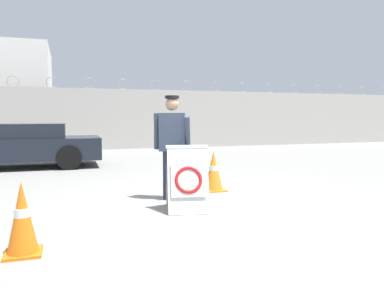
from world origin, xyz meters
name	(u,v)px	position (x,y,z in m)	size (l,w,h in m)	color
ground_plane	(224,205)	(0.00, 0.00, 0.00)	(90.00, 90.00, 0.00)	gray
perimeter_wall	(123,119)	(0.00, 11.15, 1.33)	(36.00, 0.30, 3.10)	#ADA8A0
barricade_sign	(187,178)	(-0.68, -0.13, 0.50)	(0.76, 0.85, 1.01)	white
security_guard	(172,142)	(-0.70, 0.65, 1.02)	(0.62, 0.55, 1.81)	#232838
traffic_cone_near	(214,171)	(0.27, 1.14, 0.38)	(0.42, 0.42, 0.78)	orange
traffic_cone_mid	(22,218)	(-2.90, -1.36, 0.39)	(0.37, 0.37, 0.78)	orange
parked_car_front_coupe	(18,145)	(-3.73, 5.94, 0.64)	(4.60, 1.95, 1.25)	black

